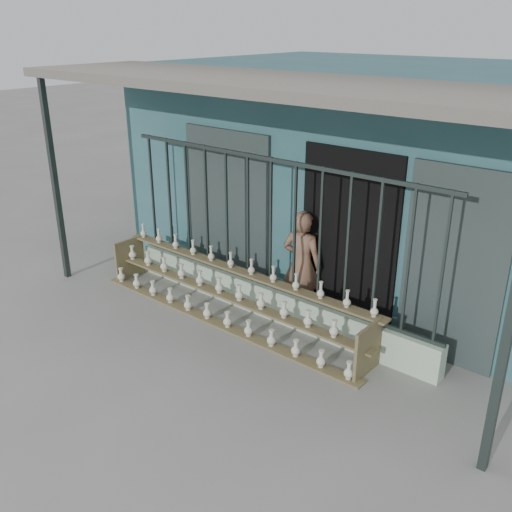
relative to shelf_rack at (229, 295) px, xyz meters
The scene contains 6 objects.
ground 1.03m from the shelf_rack, 65.94° to the right, with size 60.00×60.00×0.00m, color slate.
workshop_building 3.60m from the shelf_rack, 83.18° to the left, with size 7.40×6.60×3.21m.
parapet_wall 0.59m from the shelf_rack, 46.36° to the left, with size 5.00×0.20×0.45m, color #A5C1A5.
security_fence 1.14m from the shelf_rack, 46.36° to the left, with size 5.00×0.04×1.80m.
shelf_rack is the anchor object (origin of this frame).
elderly_woman 1.08m from the shelf_rack, 44.76° to the left, with size 0.56×0.37×1.54m, color brown.
Camera 1 is at (4.38, -4.26, 3.83)m, focal length 40.00 mm.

